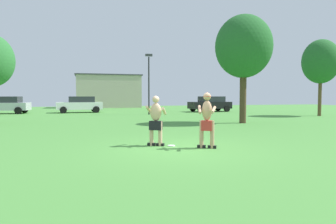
{
  "coord_description": "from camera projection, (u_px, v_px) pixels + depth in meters",
  "views": [
    {
      "loc": [
        -2.86,
        -8.82,
        1.63
      ],
      "look_at": [
        0.13,
        1.79,
        1.04
      ],
      "focal_mm": 32.27,
      "sensor_mm": 36.0,
      "label": 1
    }
  ],
  "objects": [
    {
      "name": "frisbee",
      "position": [
        171.0,
        146.0,
        9.82
      ],
      "size": [
        0.25,
        0.25,
        0.03
      ],
      "primitive_type": "cylinder",
      "color": "white",
      "rests_on": "ground_plane"
    },
    {
      "name": "player_with_cap",
      "position": [
        207.0,
        117.0,
        9.37
      ],
      "size": [
        0.7,
        0.79,
        1.75
      ],
      "color": "black",
      "rests_on": "ground_plane"
    },
    {
      "name": "lamp_post",
      "position": [
        149.0,
        77.0,
        26.25
      ],
      "size": [
        0.6,
        0.24,
        5.27
      ],
      "color": "black",
      "rests_on": "ground_plane"
    },
    {
      "name": "outbuilding_behind_lot",
      "position": [
        109.0,
        91.0,
        42.66
      ],
      "size": [
        9.05,
        4.59,
        4.61
      ],
      "color": "#B2A893",
      "rests_on": "ground_plane"
    },
    {
      "name": "player_in_black",
      "position": [
        156.0,
        120.0,
        9.82
      ],
      "size": [
        0.76,
        0.77,
        1.63
      ],
      "color": "black",
      "rests_on": "ground_plane"
    },
    {
      "name": "tree_behind_players",
      "position": [
        321.0,
        62.0,
        24.46
      ],
      "size": [
        2.93,
        2.93,
        6.21
      ],
      "color": "brown",
      "rests_on": "ground_plane"
    },
    {
      "name": "ground_plane",
      "position": [
        180.0,
        149.0,
        9.34
      ],
      "size": [
        80.0,
        80.0,
        0.0
      ],
      "primitive_type": "plane",
      "color": "#4C8E3D"
    },
    {
      "name": "car_black_far_end",
      "position": [
        210.0,
        104.0,
        31.29
      ],
      "size": [
        4.45,
        2.36,
        1.58
      ],
      "color": "black",
      "rests_on": "ground_plane"
    },
    {
      "name": "tree_near_building",
      "position": [
        244.0,
        47.0,
        17.94
      ],
      "size": [
        3.37,
        3.37,
        6.45
      ],
      "color": "#4C3823",
      "rests_on": "ground_plane"
    },
    {
      "name": "car_silver_near_post",
      "position": [
        5.0,
        105.0,
        27.67
      ],
      "size": [
        4.48,
        2.43,
        1.58
      ],
      "color": "silver",
      "rests_on": "ground_plane"
    },
    {
      "name": "car_white_mid_lot",
      "position": [
        80.0,
        104.0,
        29.52
      ],
      "size": [
        4.41,
        2.27,
        1.58
      ],
      "color": "white",
      "rests_on": "ground_plane"
    }
  ]
}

